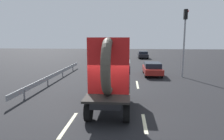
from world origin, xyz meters
TOP-DOWN VIEW (x-y plane):
  - ground_plane at (0.00, 0.00)m, footprint 120.00×120.00m
  - flatbed_truck at (0.01, 1.26)m, footprint 2.02×4.73m
  - distant_sedan at (3.31, 10.91)m, footprint 1.70×3.97m
  - traffic_light at (6.08, 10.21)m, footprint 0.42×0.36m
  - guardrail at (-5.46, 7.77)m, footprint 0.10×14.53m
  - lane_dash_left_near at (-1.64, -1.11)m, footprint 0.16×2.67m
  - lane_dash_left_far at (-1.64, 7.17)m, footprint 0.16×2.21m
  - lane_dash_right_near at (1.66, -0.71)m, footprint 0.16×2.07m
  - lane_dash_right_far at (1.66, 6.71)m, footprint 0.16×2.71m
  - oncoming_car at (3.57, 28.05)m, footprint 1.74×4.06m

SIDE VIEW (x-z plane):
  - ground_plane at x=0.00m, z-range 0.00..0.00m
  - lane_dash_left_near at x=-1.64m, z-range 0.00..0.01m
  - lane_dash_left_far at x=-1.64m, z-range 0.00..0.01m
  - lane_dash_right_near at x=1.66m, z-range 0.00..0.01m
  - lane_dash_right_far at x=1.66m, z-range 0.00..0.01m
  - guardrail at x=-5.46m, z-range 0.17..0.88m
  - distant_sedan at x=3.31m, z-range 0.05..1.34m
  - oncoming_car at x=3.57m, z-range 0.05..1.37m
  - flatbed_truck at x=0.01m, z-range -0.15..3.58m
  - traffic_light at x=6.08m, z-range 0.92..7.21m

